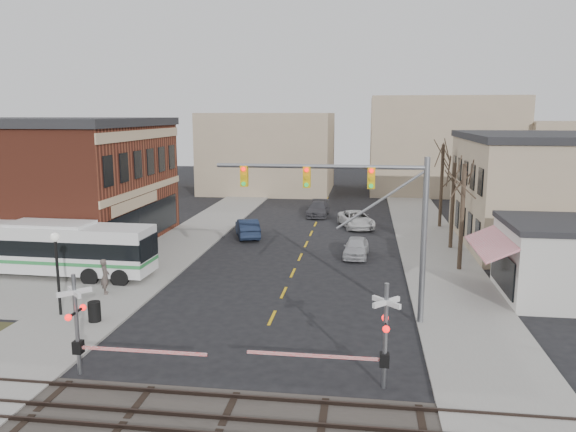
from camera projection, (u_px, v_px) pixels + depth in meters
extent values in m
plane|color=black|center=(265.00, 333.00, 25.71)|extent=(160.00, 160.00, 0.00)
cube|color=gray|center=(195.00, 234.00, 46.47)|extent=(5.00, 60.00, 0.12)
cube|color=gray|center=(429.00, 242.00, 43.91)|extent=(5.00, 60.00, 0.12)
cube|color=#332D28|center=(221.00, 428.00, 17.91)|extent=(160.00, 5.00, 0.06)
cube|color=#2D231E|center=(224.00, 418.00, 18.36)|extent=(160.00, 0.08, 0.14)
cube|color=#2D231E|center=(234.00, 396.00, 19.76)|extent=(160.00, 0.08, 0.14)
cube|color=tan|center=(146.00, 190.00, 42.13)|extent=(0.10, 15.00, 0.50)
cube|color=tan|center=(143.00, 135.00, 41.40)|extent=(0.10, 15.00, 0.70)
cube|color=black|center=(147.00, 222.00, 42.58)|extent=(0.08, 13.00, 2.60)
cube|color=red|center=(490.00, 243.00, 30.48)|extent=(1.68, 6.00, 0.87)
cylinder|color=#382B21|center=(462.00, 217.00, 35.36)|extent=(0.28, 0.28, 6.75)
cylinder|color=#382B21|center=(452.00, 206.00, 41.21)|extent=(0.28, 0.28, 6.30)
cylinder|color=#382B21|center=(441.00, 186.00, 48.89)|extent=(0.28, 0.28, 7.20)
cube|color=silver|center=(52.00, 247.00, 34.38)|extent=(12.63, 3.03, 2.80)
cube|color=black|center=(52.00, 244.00, 34.35)|extent=(12.67, 3.07, 0.94)
cube|color=#2B8341|center=(53.00, 258.00, 34.50)|extent=(12.67, 3.07, 0.21)
cylinder|color=black|center=(53.00, 268.00, 34.62)|extent=(1.11, 2.75, 1.05)
cylinder|color=gray|center=(424.00, 243.00, 26.14)|extent=(0.28, 0.28, 8.00)
cylinder|color=gray|center=(320.00, 166.00, 26.17)|extent=(9.81, 0.20, 0.20)
cube|color=gold|center=(371.00, 178.00, 25.93)|extent=(0.35, 0.30, 1.00)
cube|color=gold|center=(307.00, 177.00, 26.34)|extent=(0.35, 0.30, 1.00)
cube|color=gold|center=(244.00, 176.00, 26.74)|extent=(0.35, 0.30, 1.00)
cylinder|color=gray|center=(77.00, 325.00, 21.37)|extent=(0.16, 0.16, 4.00)
cube|color=silver|center=(74.00, 292.00, 21.14)|extent=(1.00, 1.00, 0.18)
cube|color=silver|center=(74.00, 292.00, 21.14)|extent=(1.00, 1.00, 0.18)
sphere|color=#FF0C0C|center=(68.00, 318.00, 20.75)|extent=(0.26, 0.26, 0.26)
sphere|color=#FF0C0C|center=(83.00, 308.00, 21.82)|extent=(0.26, 0.26, 0.26)
cube|color=black|center=(78.00, 347.00, 21.53)|extent=(0.35, 0.35, 0.50)
cube|color=#FF0C0C|center=(143.00, 351.00, 21.18)|extent=(5.00, 0.10, 0.10)
cylinder|color=gray|center=(385.00, 336.00, 20.26)|extent=(0.16, 0.16, 4.00)
cube|color=silver|center=(386.00, 302.00, 20.02)|extent=(1.00, 1.00, 0.18)
cube|color=silver|center=(386.00, 302.00, 20.02)|extent=(1.00, 1.00, 0.18)
sphere|color=#FF0C0C|center=(386.00, 329.00, 19.63)|extent=(0.26, 0.26, 0.26)
sphere|color=#FF0C0C|center=(385.00, 318.00, 20.70)|extent=(0.26, 0.26, 0.26)
cube|color=black|center=(384.00, 360.00, 20.42)|extent=(0.35, 0.35, 0.50)
cube|color=#FF0C0C|center=(313.00, 356.00, 20.77)|extent=(5.00, 0.10, 0.10)
cylinder|color=black|center=(58.00, 278.00, 27.47)|extent=(0.14, 0.14, 3.78)
sphere|color=silver|center=(55.00, 237.00, 27.10)|extent=(0.44, 0.44, 0.44)
cylinder|color=black|center=(94.00, 311.00, 26.84)|extent=(0.60, 0.60, 0.96)
imported|color=#ABACB0|center=(356.00, 247.00, 39.36)|extent=(1.88, 4.15, 1.38)
imported|color=#162037|center=(248.00, 228.00, 45.60)|extent=(2.99, 4.92, 1.53)
imported|color=silver|center=(356.00, 219.00, 49.51)|extent=(3.71, 5.65, 1.44)
imported|color=#3D3D42|center=(318.00, 209.00, 55.09)|extent=(2.11, 4.90, 1.40)
imported|color=#504540|center=(105.00, 276.00, 30.88)|extent=(0.71, 0.84, 1.96)
imported|color=#2D3850|center=(138.00, 258.00, 35.16)|extent=(0.94, 1.04, 1.75)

